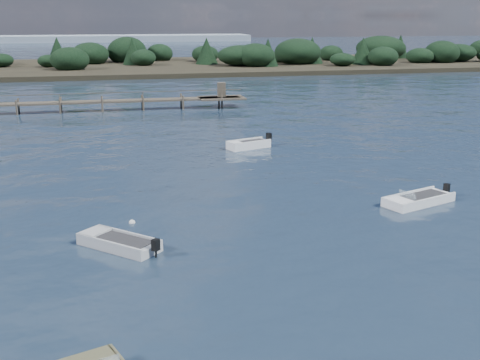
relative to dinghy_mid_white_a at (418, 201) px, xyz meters
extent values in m
plane|color=#152232|center=(-7.41, 49.30, -0.13)|extent=(400.00, 400.00, 0.00)
cube|color=white|center=(0.02, 0.01, -0.05)|extent=(4.40, 2.86, 0.60)
cube|color=white|center=(-1.46, -0.53, 0.30)|extent=(1.41, 1.65, 0.12)
cube|color=#28282A|center=(0.33, 0.12, 0.23)|extent=(3.06, 2.12, 0.10)
cube|color=white|center=(0.26, -0.67, 0.30)|extent=(3.91, 1.51, 0.12)
cube|color=white|center=(-0.23, 0.68, 0.30)|extent=(3.91, 1.51, 0.12)
cube|color=black|center=(2.13, 0.78, 0.41)|extent=(0.33, 0.36, 0.47)
cylinder|color=black|center=(2.13, 0.78, -0.01)|extent=(0.11, 0.11, 0.47)
cube|color=silver|center=(-0.84, -0.30, 0.51)|extent=(0.51, 1.09, 0.36)
cube|color=#A6AAAD|center=(-15.96, -2.89, -0.05)|extent=(3.67, 3.67, 0.63)
cube|color=#A6AAAD|center=(-16.97, -1.88, 0.32)|extent=(1.55, 1.55, 0.13)
cube|color=#28282A|center=(-15.75, -3.10, 0.25)|extent=(2.62, 2.62, 0.11)
cube|color=#A6AAAD|center=(-16.43, -3.36, 0.32)|extent=(2.74, 2.73, 0.13)
cube|color=#A6AAAD|center=(-15.49, -2.42, 0.32)|extent=(2.74, 2.73, 0.13)
cube|color=black|center=(-14.49, -4.35, 0.43)|extent=(0.39, 0.39, 0.49)
cylinder|color=black|center=(-14.49, -4.35, 0.00)|extent=(0.13, 0.13, 0.49)
cube|color=white|center=(-5.60, 15.72, -0.03)|extent=(3.53, 2.32, 0.77)
cube|color=white|center=(-6.77, 15.30, 0.42)|extent=(1.13, 1.38, 0.15)
cube|color=#28282A|center=(-5.35, 15.80, 0.34)|extent=(2.45, 1.73, 0.13)
cube|color=white|center=(-5.40, 15.16, 0.42)|extent=(3.14, 1.21, 0.15)
cube|color=white|center=(-5.79, 16.27, 0.42)|extent=(3.14, 1.21, 0.15)
cube|color=black|center=(-3.82, 16.34, 0.55)|extent=(0.41, 0.45, 0.60)
cylinder|color=black|center=(-3.82, 16.34, 0.03)|extent=(0.14, 0.14, 0.60)
sphere|color=silver|center=(-15.24, 0.29, -0.13)|extent=(0.32, 0.32, 0.32)
cube|color=#4F473A|center=(-3.41, 37.30, 0.87)|extent=(5.00, 3.20, 0.18)
cube|color=#4F473A|center=(-3.41, 37.30, 1.77)|extent=(0.80, 0.80, 1.60)
cylinder|color=#4F473A|center=(-24.88, 36.44, 0.27)|extent=(0.20, 0.20, 2.20)
cylinder|color=#4F473A|center=(-24.88, 38.15, 0.27)|extent=(0.20, 0.20, 2.20)
cylinder|color=#4F473A|center=(-20.61, 36.44, 0.27)|extent=(0.20, 0.20, 2.20)
cylinder|color=#4F473A|center=(-20.61, 38.15, 0.27)|extent=(0.20, 0.20, 2.20)
cylinder|color=#4F473A|center=(-16.35, 36.44, 0.27)|extent=(0.20, 0.20, 2.20)
cylinder|color=#4F473A|center=(-16.35, 38.15, 0.27)|extent=(0.20, 0.20, 2.20)
cylinder|color=#4F473A|center=(-12.08, 36.44, 0.27)|extent=(0.20, 0.20, 2.20)
cylinder|color=#4F473A|center=(-12.08, 38.15, 0.27)|extent=(0.20, 0.20, 2.20)
cylinder|color=#4F473A|center=(-7.81, 36.44, 0.27)|extent=(0.20, 0.20, 2.20)
cylinder|color=#4F473A|center=(-7.81, 38.15, 0.27)|extent=(0.20, 0.20, 2.20)
cylinder|color=#4F473A|center=(-3.55, 36.44, 0.27)|extent=(0.20, 0.20, 2.20)
cylinder|color=#4F473A|center=(-3.55, 38.15, 0.27)|extent=(0.20, 0.20, 2.20)
cube|color=black|center=(17.59, 89.30, -0.13)|extent=(190.00, 40.00, 1.60)
ellipsoid|color=black|center=(17.59, 89.30, 2.67)|extent=(180.50, 36.00, 4.40)
camera|label=1|loc=(-16.30, -28.01, 9.66)|focal=45.00mm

